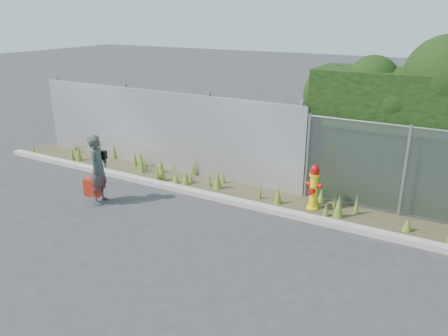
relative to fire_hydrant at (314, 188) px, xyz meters
name	(u,v)px	position (x,y,z in m)	size (l,w,h in m)	color
ground	(203,239)	(-1.44, -2.39, -0.53)	(80.00, 80.00, 0.00)	#333336
curb	(244,203)	(-1.44, -0.59, -0.47)	(16.00, 0.22, 0.12)	#A7A497
weed_strip	(248,189)	(-1.65, 0.07, -0.39)	(16.00, 1.30, 0.54)	#423925
corrugated_fence	(160,130)	(-4.68, 0.62, 0.58)	(8.50, 0.21, 2.30)	#B7B9BF
fire_hydrant	(314,188)	(0.00, 0.00, 0.00)	(0.36, 0.32, 1.08)	yellow
woman	(98,169)	(-4.45, -2.04, 0.30)	(0.60, 0.39, 1.64)	#116B5E
red_tote_bag	(92,188)	(-4.56, -2.19, -0.13)	(0.37, 0.14, 0.49)	#A40917
black_shoulder_bag	(101,155)	(-4.47, -1.89, 0.60)	(0.26, 0.11, 0.19)	black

